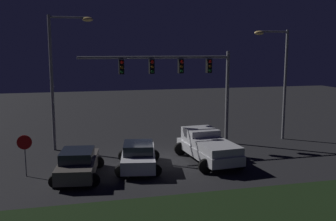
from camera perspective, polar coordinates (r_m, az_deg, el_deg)
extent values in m
plane|color=black|center=(23.96, -1.70, -7.06)|extent=(80.00, 80.00, 0.00)
cube|color=black|center=(15.84, 5.44, -15.58)|extent=(23.47, 5.26, 0.10)
cube|color=#B7B7BC|center=(23.19, 5.93, -5.92)|extent=(2.42, 5.54, 0.55)
cube|color=#B7B7BC|center=(24.08, 4.78, -3.63)|extent=(1.99, 2.04, 0.85)
cube|color=black|center=(24.05, 4.79, -3.33)|extent=(1.88, 1.66, 0.51)
cube|color=#B7B7BC|center=(22.12, 7.11, -5.34)|extent=(2.15, 3.17, 0.45)
cylinder|color=black|center=(24.62, 1.84, -5.66)|extent=(0.80, 0.22, 0.80)
cylinder|color=black|center=(25.39, 6.23, -5.25)|extent=(0.80, 0.22, 0.80)
cylinder|color=black|center=(21.16, 5.54, -8.16)|extent=(0.80, 0.22, 0.80)
cylinder|color=black|center=(22.05, 10.48, -7.56)|extent=(0.80, 0.22, 0.80)
cube|color=#514C47|center=(20.97, -13.07, -7.92)|extent=(2.43, 4.62, 0.70)
cube|color=black|center=(20.56, -13.22, -6.45)|extent=(1.88, 2.21, 0.55)
cylinder|color=black|center=(22.60, -14.88, -7.51)|extent=(0.64, 0.22, 0.64)
cylinder|color=black|center=(22.37, -10.19, -7.52)|extent=(0.64, 0.22, 0.64)
cylinder|color=black|center=(19.80, -16.29, -9.95)|extent=(0.64, 0.22, 0.64)
cylinder|color=black|center=(19.53, -10.90, -10.01)|extent=(0.64, 0.22, 0.64)
cube|color=silver|center=(21.97, -4.37, -6.92)|extent=(2.55, 4.65, 0.70)
cube|color=black|center=(21.57, -4.39, -5.50)|extent=(1.93, 2.25, 0.55)
cylinder|color=black|center=(23.52, -6.58, -6.61)|extent=(0.64, 0.22, 0.64)
cylinder|color=black|center=(23.50, -2.06, -6.58)|extent=(0.64, 0.22, 0.64)
cylinder|color=black|center=(20.66, -6.98, -8.85)|extent=(0.64, 0.22, 0.64)
cylinder|color=black|center=(20.63, -1.82, -8.80)|extent=(0.64, 0.22, 0.64)
cylinder|color=slate|center=(27.52, 8.69, 1.85)|extent=(0.24, 0.24, 6.50)
cylinder|color=slate|center=(25.78, -1.78, 7.82)|extent=(10.20, 0.18, 0.18)
cube|color=black|center=(26.83, 6.03, 6.54)|extent=(0.32, 0.44, 0.95)
sphere|color=red|center=(26.60, 6.21, 7.17)|extent=(0.22, 0.22, 0.22)
sphere|color=#59380A|center=(26.61, 6.20, 6.52)|extent=(0.22, 0.22, 0.22)
sphere|color=#0C4719|center=(26.63, 6.19, 5.88)|extent=(0.22, 0.22, 0.22)
cube|color=black|center=(26.21, 1.89, 6.53)|extent=(0.32, 0.44, 0.95)
sphere|color=red|center=(25.98, 2.03, 7.17)|extent=(0.22, 0.22, 0.22)
sphere|color=#59380A|center=(25.99, 2.03, 6.51)|extent=(0.22, 0.22, 0.22)
sphere|color=#0C4719|center=(26.01, 2.02, 5.85)|extent=(0.22, 0.22, 0.22)
cube|color=black|center=(25.74, -2.43, 6.48)|extent=(0.32, 0.44, 0.95)
sphere|color=red|center=(25.51, -2.33, 7.13)|extent=(0.22, 0.22, 0.22)
sphere|color=#59380A|center=(25.52, -2.32, 6.46)|extent=(0.22, 0.22, 0.22)
sphere|color=#0C4719|center=(25.53, -2.32, 5.79)|extent=(0.22, 0.22, 0.22)
cube|color=black|center=(25.42, -6.88, 6.39)|extent=(0.32, 0.44, 0.95)
sphere|color=red|center=(25.18, -6.82, 7.05)|extent=(0.22, 0.22, 0.22)
sphere|color=#59380A|center=(25.19, -6.81, 6.37)|extent=(0.22, 0.22, 0.22)
sphere|color=#0C4719|center=(25.21, -6.80, 5.69)|extent=(0.22, 0.22, 0.22)
cylinder|color=slate|center=(26.23, -16.72, 3.74)|extent=(0.20, 0.20, 8.79)
cylinder|color=slate|center=(26.18, -14.45, 13.13)|extent=(2.40, 0.12, 0.12)
ellipsoid|color=#F9CC72|center=(26.19, -11.75, 13.00)|extent=(0.70, 0.44, 0.30)
cylinder|color=slate|center=(29.68, 16.84, 3.55)|extent=(0.20, 0.20, 8.01)
cylinder|color=slate|center=(29.04, 15.26, 11.13)|extent=(2.24, 0.12, 0.12)
ellipsoid|color=#F9CC72|center=(28.51, 13.25, 11.05)|extent=(0.70, 0.44, 0.30)
cylinder|color=slate|center=(21.71, -20.26, -6.32)|extent=(0.07, 0.07, 2.20)
cylinder|color=#B20C0F|center=(21.50, -20.38, -4.41)|extent=(0.76, 0.03, 0.76)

